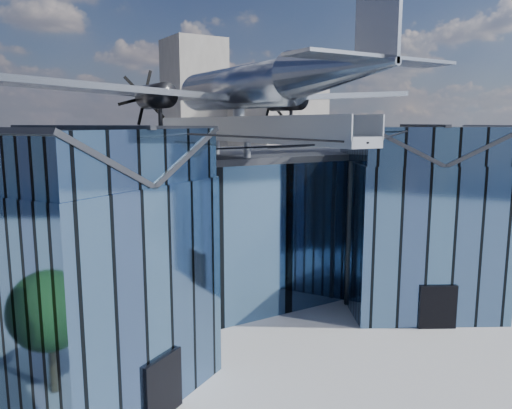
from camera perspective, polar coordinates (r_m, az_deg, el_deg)
ground_plane at (r=29.67m, az=2.09°, el=-14.41°), size 120.00×120.00×0.00m
museum at (r=32.78m, az=-3.51°, el=-1.95°), size 32.88×24.50×17.60m
bg_towers at (r=74.92m, az=-19.02°, el=7.35°), size 77.00×24.50×26.00m
tree_side_e at (r=44.73m, az=21.56°, el=-1.41°), size 3.94×3.94×6.07m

